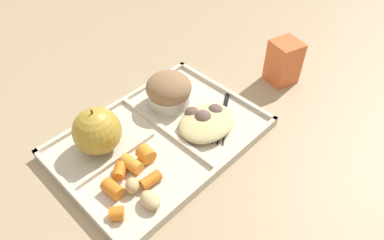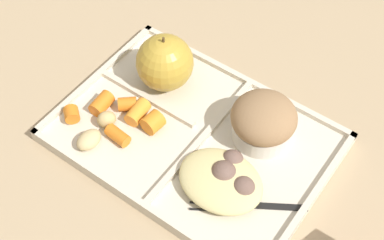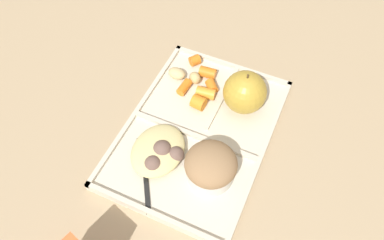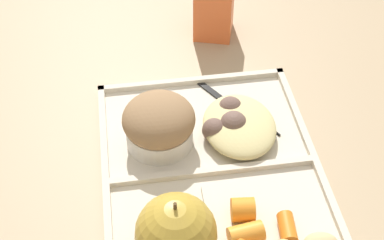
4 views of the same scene
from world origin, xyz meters
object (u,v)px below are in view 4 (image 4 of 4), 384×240
(lunch_tray, at_px, (214,186))
(milk_carton, at_px, (214,7))
(plastic_fork, at_px, (240,113))
(green_apple, at_px, (176,233))
(bran_muffin, at_px, (159,124))

(lunch_tray, relative_size, milk_carton, 3.87)
(lunch_tray, xyz_separation_m, milk_carton, (0.31, -0.05, 0.04))
(plastic_fork, bearing_deg, lunch_tray, 154.05)
(green_apple, relative_size, plastic_fork, 0.68)
(lunch_tray, height_order, bran_muffin, bran_muffin)
(green_apple, bearing_deg, plastic_fork, -28.62)
(bran_muffin, bearing_deg, milk_carton, -25.08)
(bran_muffin, xyz_separation_m, milk_carton, (0.24, -0.11, 0.00))
(bran_muffin, relative_size, milk_carton, 0.94)
(green_apple, distance_m, bran_muffin, 0.17)
(lunch_tray, relative_size, bran_muffin, 4.11)
(plastic_fork, bearing_deg, bran_muffin, 107.78)
(bran_muffin, relative_size, plastic_fork, 0.67)
(lunch_tray, height_order, plastic_fork, lunch_tray)
(green_apple, height_order, bran_muffin, green_apple)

